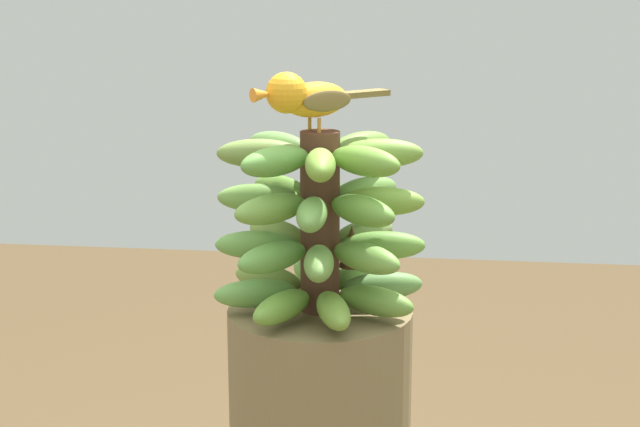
# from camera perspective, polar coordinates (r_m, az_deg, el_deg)

# --- Properties ---
(banana_bunch) EXTENTS (0.29, 0.29, 0.25)m
(banana_bunch) POSITION_cam_1_polar(r_m,az_deg,el_deg) (1.41, 0.02, -0.51)
(banana_bunch) COLOR #4C2D1E
(banana_bunch) RESTS_ON banana_tree
(perched_bird) EXTENTS (0.18, 0.15, 0.08)m
(perched_bird) POSITION_cam_1_polar(r_m,az_deg,el_deg) (1.37, -0.84, 6.51)
(perched_bird) COLOR #C68933
(perched_bird) RESTS_ON banana_bunch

